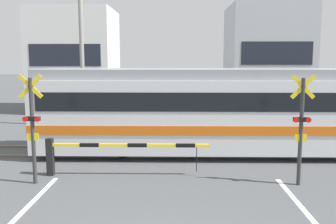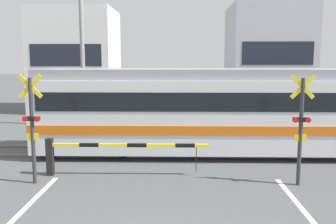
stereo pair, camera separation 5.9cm
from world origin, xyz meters
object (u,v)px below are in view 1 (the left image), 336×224
at_px(commuter_train, 263,109).
at_px(crossing_barrier_near, 96,150).
at_px(crossing_signal_left, 32,124).
at_px(pedestrian, 145,108).
at_px(crossing_barrier_far, 217,120).
at_px(crossing_signal_right, 301,125).

height_order(commuter_train, crossing_barrier_near, commuter_train).
relative_size(commuter_train, crossing_barrier_near, 3.37).
distance_m(crossing_signal_left, pedestrian, 9.44).
height_order(crossing_barrier_far, crossing_signal_left, crossing_signal_left).
bearing_deg(pedestrian, commuter_train, -49.00).
relative_size(commuter_train, pedestrian, 9.97).
distance_m(crossing_barrier_near, crossing_barrier_far, 7.10).
bearing_deg(crossing_barrier_far, crossing_signal_right, -76.02).
relative_size(crossing_barrier_near, crossing_barrier_far, 1.00).
bearing_deg(crossing_barrier_near, crossing_signal_left, -154.75).
height_order(crossing_barrier_near, crossing_signal_right, crossing_signal_right).
bearing_deg(commuter_train, crossing_barrier_near, -153.52).
bearing_deg(commuter_train, pedestrian, 131.00).
relative_size(crossing_barrier_near, crossing_signal_right, 1.58).
distance_m(crossing_barrier_far, pedestrian, 4.32).
xyz_separation_m(crossing_signal_left, pedestrian, (2.46, 9.08, -0.76)).
height_order(crossing_barrier_far, pedestrian, pedestrian).
distance_m(commuter_train, crossing_signal_left, 8.08).
height_order(crossing_barrier_near, pedestrian, pedestrian).
xyz_separation_m(crossing_barrier_near, crossing_signal_left, (-1.60, -0.76, 0.94)).
distance_m(crossing_barrier_near, pedestrian, 8.37).
relative_size(crossing_barrier_near, crossing_signal_left, 1.58).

